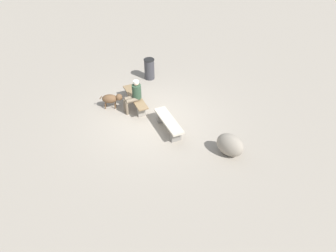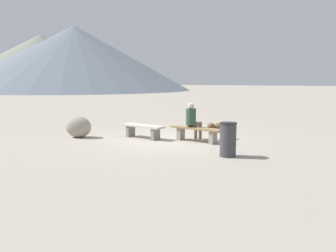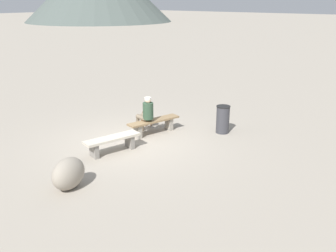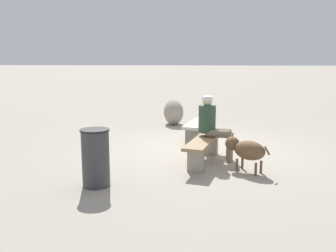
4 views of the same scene
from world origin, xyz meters
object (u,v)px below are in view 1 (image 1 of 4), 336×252
bench_left (169,123)px  dog (112,99)px  seated_person (134,94)px  trash_bin (149,69)px  boulder (230,145)px  bench_right (135,100)px

bench_left → dog: 2.60m
bench_left → seated_person: size_ratio=1.36×
trash_bin → bench_left: bearing=155.6°
bench_left → boulder: (-2.12, -0.82, 0.04)m
bench_left → trash_bin: trash_bin is taller
bench_left → boulder: bearing=-145.9°
bench_left → bench_right: bench_right is taller
bench_right → boulder: 4.17m
bench_right → trash_bin: (1.50, -1.68, 0.12)m
seated_person → trash_bin: seated_person is taller
bench_right → bench_left: bearing=-163.4°
seated_person → bench_right: bearing=-26.7°
bench_right → boulder: boulder is taller
bench_right → boulder: (-4.06, -0.94, 0.04)m
bench_right → seated_person: bearing=154.9°
bench_right → trash_bin: trash_bin is taller
bench_left → boulder: boulder is taller
seated_person → trash_bin: bearing=-35.8°
boulder → bench_right: bearing=13.0°
seated_person → dog: size_ratio=1.69×
seated_person → boulder: 4.04m
bench_left → boulder: size_ratio=1.86×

